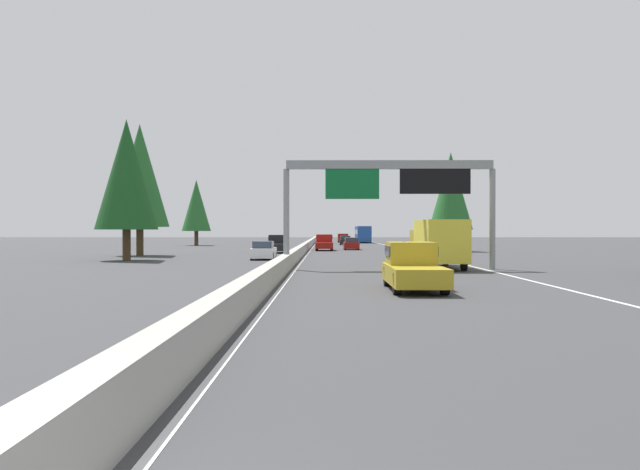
{
  "coord_description": "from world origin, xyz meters",
  "views": [
    {
      "loc": [
        -4.18,
        -2.06,
        2.33
      ],
      "look_at": [
        63.12,
        -1.47,
        1.86
      ],
      "focal_mm": 36.78,
      "sensor_mm": 36.0,
      "label": 1
    }
  ],
  "objects": [
    {
      "name": "sedan_near_right",
      "position": [
        47.89,
        -9.12,
        0.68
      ],
      "size": [
        4.4,
        1.8,
        1.47
      ],
      "color": "slate",
      "rests_on": "ground"
    },
    {
      "name": "conifer_left_mid",
      "position": [
        55.81,
        15.03,
        7.36
      ],
      "size": [
        5.33,
        5.33,
        12.11
      ],
      "color": "#4C3823",
      "rests_on": "ground"
    },
    {
      "name": "conifer_right_mid",
      "position": [
        68.69,
        -15.96,
        6.7
      ],
      "size": [
        4.85,
        4.85,
        11.02
      ],
      "color": "#4C3823",
      "rests_on": "ground"
    },
    {
      "name": "sedan_mid_right",
      "position": [
        101.03,
        -5.23,
        0.68
      ],
      "size": [
        4.4,
        1.8,
        1.47
      ],
      "color": "black",
      "rests_on": "ground"
    },
    {
      "name": "pickup_far_left",
      "position": [
        21.68,
        -5.49,
        0.91
      ],
      "size": [
        5.6,
        2.0,
        1.86
      ],
      "color": "#AD931E",
      "rests_on": "ground"
    },
    {
      "name": "shoulder_stripe_right",
      "position": [
        70.0,
        -11.52,
        0.01
      ],
      "size": [
        160.0,
        0.16,
        0.01
      ],
      "primitive_type": "cube",
      "color": "silver",
      "rests_on": "ground"
    },
    {
      "name": "shoulder_stripe_median",
      "position": [
        70.0,
        -0.25,
        0.01
      ],
      "size": [
        160.0,
        0.16,
        0.01
      ],
      "primitive_type": "cube",
      "color": "silver",
      "rests_on": "ground"
    },
    {
      "name": "median_barrier",
      "position": [
        80.0,
        0.3,
        0.45
      ],
      "size": [
        180.0,
        0.56,
        0.9
      ],
      "primitive_type": "cube",
      "color": "#9E9B93",
      "rests_on": "ground"
    },
    {
      "name": "bus_distant_b",
      "position": [
        119.5,
        -9.09,
        1.72
      ],
      "size": [
        11.5,
        2.55,
        3.1
      ],
      "color": "#1E4793",
      "rests_on": "ground"
    },
    {
      "name": "minivan_distant_a",
      "position": [
        123.31,
        -5.41,
        0.95
      ],
      "size": [
        5.0,
        1.95,
        1.69
      ],
      "color": "maroon",
      "rests_on": "ground"
    },
    {
      "name": "ground_plane",
      "position": [
        60.0,
        0.0,
        0.0
      ],
      "size": [
        320.0,
        320.0,
        0.0
      ],
      "primitive_type": "plane",
      "color": "#38383A"
    },
    {
      "name": "oncoming_near",
      "position": [
        48.25,
        2.93,
        0.68
      ],
      "size": [
        4.4,
        1.8,
        1.47
      ],
      "rotation": [
        0.0,
        0.0,
        3.14
      ],
      "color": "white",
      "rests_on": "ground"
    },
    {
      "name": "sign_gantry_overhead",
      "position": [
        34.96,
        -6.03,
        5.18
      ],
      "size": [
        0.5,
        12.68,
        6.51
      ],
      "color": "gray",
      "rests_on": "ground"
    },
    {
      "name": "box_truck_mid_center",
      "position": [
        36.29,
        -8.98,
        1.61
      ],
      "size": [
        8.5,
        2.4,
        2.95
      ],
      "color": "gold",
      "rests_on": "ground"
    },
    {
      "name": "pickup_near_center",
      "position": [
        72.01,
        -1.89,
        0.91
      ],
      "size": [
        5.6,
        2.0,
        1.86
      ],
      "color": "maroon",
      "rests_on": "ground"
    },
    {
      "name": "oncoming_far",
      "position": [
        64.21,
        2.96,
        0.91
      ],
      "size": [
        5.6,
        2.0,
        1.86
      ],
      "rotation": [
        0.0,
        0.0,
        3.14
      ],
      "color": "black",
      "rests_on": "ground"
    },
    {
      "name": "conifer_left_near",
      "position": [
        46.2,
        13.32,
        6.63
      ],
      "size": [
        4.8,
        4.8,
        10.91
      ],
      "color": "#4C3823",
      "rests_on": "ground"
    },
    {
      "name": "sedan_mid_left",
      "position": [
        75.01,
        -5.16,
        0.68
      ],
      "size": [
        4.4,
        1.8,
        1.47
      ],
      "color": "maroon",
      "rests_on": "ground"
    },
    {
      "name": "conifer_left_far",
      "position": [
        96.72,
        17.94,
        6.17
      ],
      "size": [
        4.47,
        4.47,
        10.16
      ],
      "color": "#4C3823",
      "rests_on": "ground"
    }
  ]
}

